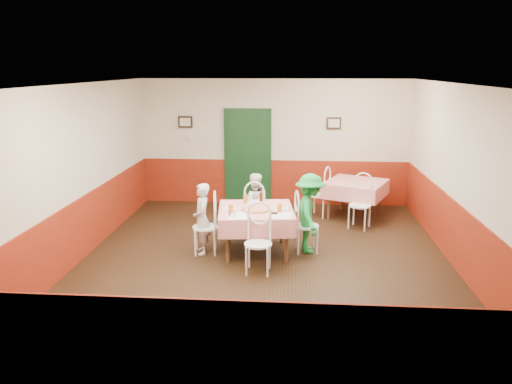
# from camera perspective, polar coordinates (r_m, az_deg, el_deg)

# --- Properties ---
(floor) EXTENTS (7.00, 7.00, 0.00)m
(floor) POSITION_cam_1_polar(r_m,az_deg,el_deg) (8.20, 1.03, -7.72)
(floor) COLOR black
(floor) RESTS_ON ground
(ceiling) EXTENTS (7.00, 7.00, 0.00)m
(ceiling) POSITION_cam_1_polar(r_m,az_deg,el_deg) (7.62, 1.12, 12.23)
(ceiling) COLOR white
(ceiling) RESTS_ON back_wall
(back_wall) EXTENTS (6.00, 0.10, 2.80)m
(back_wall) POSITION_cam_1_polar(r_m,az_deg,el_deg) (11.23, 2.12, 5.67)
(back_wall) COLOR beige
(back_wall) RESTS_ON ground
(front_wall) EXTENTS (6.00, 0.10, 2.80)m
(front_wall) POSITION_cam_1_polar(r_m,az_deg,el_deg) (4.44, -1.58, -7.74)
(front_wall) COLOR beige
(front_wall) RESTS_ON ground
(left_wall) EXTENTS (0.10, 7.00, 2.80)m
(left_wall) POSITION_cam_1_polar(r_m,az_deg,el_deg) (8.50, -19.56, 2.10)
(left_wall) COLOR beige
(left_wall) RESTS_ON ground
(right_wall) EXTENTS (0.10, 7.00, 2.80)m
(right_wall) POSITION_cam_1_polar(r_m,az_deg,el_deg) (8.19, 22.53, 1.39)
(right_wall) COLOR beige
(right_wall) RESTS_ON ground
(wainscot_back) EXTENTS (6.00, 0.03, 1.00)m
(wainscot_back) POSITION_cam_1_polar(r_m,az_deg,el_deg) (11.38, 2.08, 1.17)
(wainscot_back) COLOR maroon
(wainscot_back) RESTS_ON ground
(wainscot_front) EXTENTS (6.00, 0.03, 1.00)m
(wainscot_front) POSITION_cam_1_polar(r_m,az_deg,el_deg) (4.86, -1.49, -17.56)
(wainscot_front) COLOR maroon
(wainscot_front) RESTS_ON ground
(wainscot_left) EXTENTS (0.03, 7.00, 1.00)m
(wainscot_left) POSITION_cam_1_polar(r_m,az_deg,el_deg) (8.72, -18.98, -3.69)
(wainscot_left) COLOR maroon
(wainscot_left) RESTS_ON ground
(wainscot_right) EXTENTS (0.03, 7.00, 1.00)m
(wainscot_right) POSITION_cam_1_polar(r_m,az_deg,el_deg) (8.41, 21.86, -4.59)
(wainscot_right) COLOR maroon
(wainscot_right) RESTS_ON ground
(door) EXTENTS (0.96, 0.06, 2.10)m
(door) POSITION_cam_1_polar(r_m,az_deg,el_deg) (11.28, -0.96, 3.91)
(door) COLOR black
(door) RESTS_ON ground
(picture_left) EXTENTS (0.32, 0.03, 0.26)m
(picture_left) POSITION_cam_1_polar(r_m,az_deg,el_deg) (11.38, -8.08, 7.93)
(picture_left) COLOR black
(picture_left) RESTS_ON back_wall
(picture_right) EXTENTS (0.32, 0.03, 0.26)m
(picture_right) POSITION_cam_1_polar(r_m,az_deg,el_deg) (11.15, 8.89, 7.78)
(picture_right) COLOR black
(picture_right) RESTS_ON back_wall
(thermostat) EXTENTS (0.10, 0.03, 0.10)m
(thermostat) POSITION_cam_1_polar(r_m,az_deg,el_deg) (11.40, -7.53, 6.19)
(thermostat) COLOR white
(thermostat) RESTS_ON back_wall
(main_table) EXTENTS (1.35, 1.35, 0.77)m
(main_table) POSITION_cam_1_polar(r_m,az_deg,el_deg) (8.39, 0.00, -4.47)
(main_table) COLOR red
(main_table) RESTS_ON ground
(second_table) EXTENTS (1.48, 1.48, 0.77)m
(second_table) POSITION_cam_1_polar(r_m,az_deg,el_deg) (10.56, 11.26, -0.83)
(second_table) COLOR red
(second_table) RESTS_ON ground
(chair_left) EXTENTS (0.47, 0.47, 0.90)m
(chair_left) POSITION_cam_1_polar(r_m,az_deg,el_deg) (8.38, -5.83, -4.03)
(chair_left) COLOR white
(chair_left) RESTS_ON ground
(chair_right) EXTENTS (0.48, 0.48, 0.90)m
(chair_right) POSITION_cam_1_polar(r_m,az_deg,el_deg) (8.44, 5.79, -3.90)
(chair_right) COLOR white
(chair_right) RESTS_ON ground
(chair_far) EXTENTS (0.45, 0.45, 0.90)m
(chair_far) POSITION_cam_1_polar(r_m,az_deg,el_deg) (9.18, -0.20, -2.33)
(chair_far) COLOR white
(chair_far) RESTS_ON ground
(chair_near) EXTENTS (0.44, 0.44, 0.90)m
(chair_near) POSITION_cam_1_polar(r_m,az_deg,el_deg) (7.57, 0.24, -5.99)
(chair_near) COLOR white
(chair_near) RESTS_ON ground
(chair_second_a) EXTENTS (0.55, 0.55, 0.90)m
(chair_second_a) POSITION_cam_1_polar(r_m,az_deg,el_deg) (10.48, 7.21, -0.36)
(chair_second_a) COLOR white
(chair_second_a) RESTS_ON ground
(chair_second_b) EXTENTS (0.55, 0.55, 0.90)m
(chair_second_b) POSITION_cam_1_polar(r_m,az_deg,el_deg) (9.82, 11.78, -1.53)
(chair_second_b) COLOR white
(chair_second_b) RESTS_ON ground
(pizza) EXTENTS (0.50, 0.50, 0.03)m
(pizza) POSITION_cam_1_polar(r_m,az_deg,el_deg) (8.21, -0.00, -1.98)
(pizza) COLOR #B74723
(pizza) RESTS_ON main_table
(plate_left) EXTENTS (0.28, 0.28, 0.01)m
(plate_left) POSITION_cam_1_polar(r_m,az_deg,el_deg) (8.28, -3.02, -1.91)
(plate_left) COLOR white
(plate_left) RESTS_ON main_table
(plate_right) EXTENTS (0.28, 0.28, 0.01)m
(plate_right) POSITION_cam_1_polar(r_m,az_deg,el_deg) (8.28, 3.08, -1.91)
(plate_right) COLOR white
(plate_right) RESTS_ON main_table
(plate_far) EXTENTS (0.28, 0.28, 0.01)m
(plate_far) POSITION_cam_1_polar(r_m,az_deg,el_deg) (8.66, -0.30, -1.16)
(plate_far) COLOR white
(plate_far) RESTS_ON main_table
(glass_a) EXTENTS (0.08, 0.08, 0.14)m
(glass_a) POSITION_cam_1_polar(r_m,az_deg,el_deg) (8.02, -2.88, -1.99)
(glass_a) COLOR #BF7219
(glass_a) RESTS_ON main_table
(glass_b) EXTENTS (0.08, 0.08, 0.13)m
(glass_b) POSITION_cam_1_polar(r_m,az_deg,el_deg) (8.09, 2.71, -1.85)
(glass_b) COLOR #BF7219
(glass_b) RESTS_ON main_table
(glass_c) EXTENTS (0.08, 0.08, 0.14)m
(glass_c) POSITION_cam_1_polar(r_m,az_deg,el_deg) (8.63, -1.20, -0.81)
(glass_c) COLOR #BF7219
(glass_c) RESTS_ON main_table
(beer_bottle) EXTENTS (0.07, 0.07, 0.22)m
(beer_bottle) POSITION_cam_1_polar(r_m,az_deg,el_deg) (8.62, 0.58, -0.54)
(beer_bottle) COLOR #381C0A
(beer_bottle) RESTS_ON main_table
(shaker_a) EXTENTS (0.04, 0.04, 0.09)m
(shaker_a) POSITION_cam_1_polar(r_m,az_deg,el_deg) (7.85, -2.84, -2.53)
(shaker_a) COLOR silver
(shaker_a) RESTS_ON main_table
(shaker_b) EXTENTS (0.04, 0.04, 0.09)m
(shaker_b) POSITION_cam_1_polar(r_m,az_deg,el_deg) (7.82, -2.44, -2.59)
(shaker_b) COLOR silver
(shaker_b) RESTS_ON main_table
(shaker_c) EXTENTS (0.04, 0.04, 0.09)m
(shaker_c) POSITION_cam_1_polar(r_m,az_deg,el_deg) (7.91, -3.05, -2.41)
(shaker_c) COLOR #B23319
(shaker_c) RESTS_ON main_table
(menu_left) EXTENTS (0.39, 0.46, 0.00)m
(menu_left) POSITION_cam_1_polar(r_m,az_deg,el_deg) (7.91, -2.20, -2.72)
(menu_left) COLOR white
(menu_left) RESTS_ON main_table
(menu_right) EXTENTS (0.34, 0.43, 0.00)m
(menu_right) POSITION_cam_1_polar(r_m,az_deg,el_deg) (7.94, 2.93, -2.67)
(menu_right) COLOR white
(menu_right) RESTS_ON main_table
(wallet) EXTENTS (0.12, 0.10, 0.02)m
(wallet) POSITION_cam_1_polar(r_m,az_deg,el_deg) (8.01, 2.09, -2.43)
(wallet) COLOR black
(wallet) RESTS_ON main_table
(diner_left) EXTENTS (0.39, 0.49, 1.20)m
(diner_left) POSITION_cam_1_polar(r_m,az_deg,el_deg) (8.34, -6.20, -3.06)
(diner_left) COLOR gray
(diner_left) RESTS_ON ground
(diner_far) EXTENTS (0.65, 0.55, 1.17)m
(diner_far) POSITION_cam_1_polar(r_m,az_deg,el_deg) (9.19, -0.21, -1.43)
(diner_far) COLOR gray
(diner_far) RESTS_ON ground
(diner_right) EXTENTS (0.57, 0.91, 1.35)m
(diner_right) POSITION_cam_1_polar(r_m,az_deg,el_deg) (8.38, 6.16, -2.44)
(diner_right) COLOR gray
(diner_right) RESTS_ON ground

